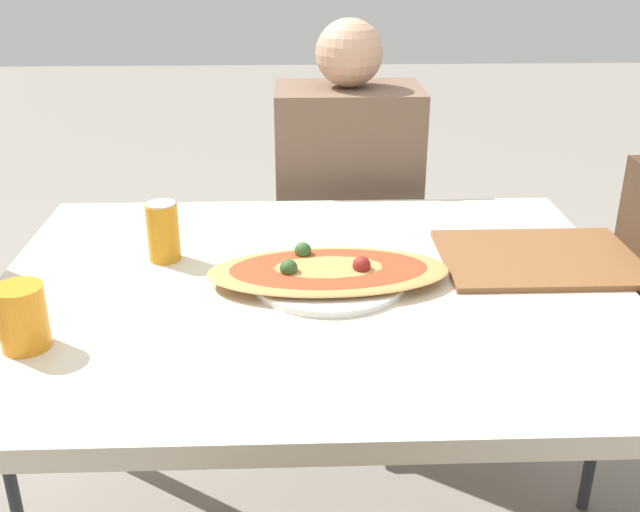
{
  "coord_description": "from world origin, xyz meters",
  "views": [
    {
      "loc": [
        -0.03,
        -1.31,
        1.39
      ],
      "look_at": [
        0.02,
        0.0,
        0.81
      ],
      "focal_mm": 42.0,
      "sensor_mm": 36.0,
      "label": 1
    }
  ],
  "objects_px": {
    "chair_far_seated": "(344,231)",
    "drink_glass": "(22,317)",
    "person_seated": "(347,193)",
    "pizza_main": "(328,273)",
    "soda_can": "(163,232)",
    "dining_table": "(312,316)"
  },
  "relations": [
    {
      "from": "chair_far_seated",
      "to": "soda_can",
      "type": "height_order",
      "value": "chair_far_seated"
    },
    {
      "from": "person_seated",
      "to": "pizza_main",
      "type": "xyz_separation_m",
      "value": [
        -0.09,
        -0.69,
        0.07
      ]
    },
    {
      "from": "pizza_main",
      "to": "soda_can",
      "type": "bearing_deg",
      "value": 159.98
    },
    {
      "from": "soda_can",
      "to": "chair_far_seated",
      "type": "bearing_deg",
      "value": 58.37
    },
    {
      "from": "person_seated",
      "to": "drink_glass",
      "type": "relative_size",
      "value": 10.59
    },
    {
      "from": "dining_table",
      "to": "chair_far_seated",
      "type": "distance_m",
      "value": 0.84
    },
    {
      "from": "chair_far_seated",
      "to": "soda_can",
      "type": "relative_size",
      "value": 7.56
    },
    {
      "from": "person_seated",
      "to": "pizza_main",
      "type": "distance_m",
      "value": 0.7
    },
    {
      "from": "pizza_main",
      "to": "drink_glass",
      "type": "relative_size",
      "value": 4.32
    },
    {
      "from": "chair_far_seated",
      "to": "drink_glass",
      "type": "bearing_deg",
      "value": 60.02
    },
    {
      "from": "dining_table",
      "to": "pizza_main",
      "type": "bearing_deg",
      "value": 19.66
    },
    {
      "from": "dining_table",
      "to": "drink_glass",
      "type": "relative_size",
      "value": 11.2
    },
    {
      "from": "chair_far_seated",
      "to": "person_seated",
      "type": "relative_size",
      "value": 0.81
    },
    {
      "from": "drink_glass",
      "to": "chair_far_seated",
      "type": "bearing_deg",
      "value": 60.02
    },
    {
      "from": "chair_far_seated",
      "to": "pizza_main",
      "type": "distance_m",
      "value": 0.85
    },
    {
      "from": "chair_far_seated",
      "to": "drink_glass",
      "type": "distance_m",
      "value": 1.23
    },
    {
      "from": "dining_table",
      "to": "drink_glass",
      "type": "height_order",
      "value": "drink_glass"
    },
    {
      "from": "person_seated",
      "to": "soda_can",
      "type": "bearing_deg",
      "value": 53.34
    },
    {
      "from": "chair_far_seated",
      "to": "drink_glass",
      "type": "xyz_separation_m",
      "value": [
        -0.6,
        -1.04,
        0.28
      ]
    },
    {
      "from": "soda_can",
      "to": "drink_glass",
      "type": "height_order",
      "value": "soda_can"
    },
    {
      "from": "soda_can",
      "to": "dining_table",
      "type": "bearing_deg",
      "value": -23.9
    },
    {
      "from": "dining_table",
      "to": "person_seated",
      "type": "bearing_deg",
      "value": 80.31
    }
  ]
}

